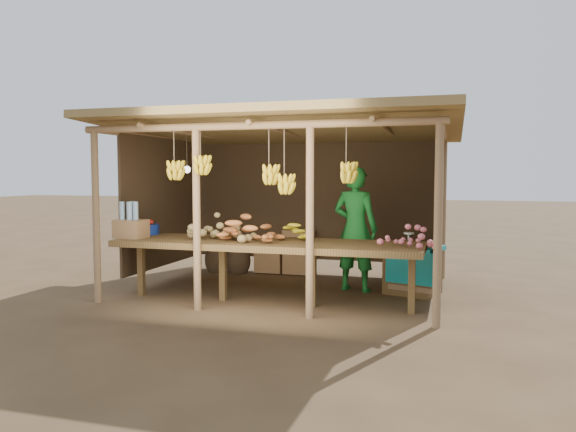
# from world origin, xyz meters

# --- Properties ---
(ground) EXTENTS (60.00, 60.00, 0.00)m
(ground) POSITION_xyz_m (0.00, 0.00, 0.00)
(ground) COLOR brown
(ground) RESTS_ON ground
(stall_structure) EXTENTS (4.70, 3.50, 2.43)m
(stall_structure) POSITION_xyz_m (0.01, -0.05, 1.91)
(stall_structure) COLOR #96724D
(stall_structure) RESTS_ON ground
(counter) EXTENTS (3.90, 1.05, 0.80)m
(counter) POSITION_xyz_m (0.00, -0.95, 0.74)
(counter) COLOR brown
(counter) RESTS_ON ground
(potato_heap) EXTENTS (1.08, 0.79, 0.37)m
(potato_heap) POSITION_xyz_m (-0.62, -1.01, 0.98)
(potato_heap) COLOR #96814D
(potato_heap) RESTS_ON counter
(sweet_potato_heap) EXTENTS (0.95, 0.65, 0.35)m
(sweet_potato_heap) POSITION_xyz_m (-0.21, -1.05, 0.98)
(sweet_potato_heap) COLOR #B9652F
(sweet_potato_heap) RESTS_ON counter
(onion_heap) EXTENTS (0.75, 0.49, 0.35)m
(onion_heap) POSITION_xyz_m (1.76, -1.13, 0.98)
(onion_heap) COLOR #C9626B
(onion_heap) RESTS_ON counter
(banana_pile) EXTENTS (0.58, 0.44, 0.34)m
(banana_pile) POSITION_xyz_m (0.31, -0.73, 0.97)
(banana_pile) COLOR yellow
(banana_pile) RESTS_ON counter
(tomato_basin) EXTENTS (0.40, 0.40, 0.21)m
(tomato_basin) POSITION_xyz_m (-1.90, -0.68, 0.89)
(tomato_basin) COLOR navy
(tomato_basin) RESTS_ON counter
(bottle_box) EXTENTS (0.40, 0.32, 0.48)m
(bottle_box) POSITION_xyz_m (-1.84, -1.12, 0.99)
(bottle_box) COLOR #9E7146
(bottle_box) RESTS_ON counter
(vendor) EXTENTS (0.72, 0.55, 1.76)m
(vendor) POSITION_xyz_m (0.94, 0.17, 0.88)
(vendor) COLOR #1A7729
(vendor) RESTS_ON ground
(tarp_crate) EXTENTS (0.88, 0.82, 0.87)m
(tarp_crate) POSITION_xyz_m (1.73, 0.18, 0.36)
(tarp_crate) COLOR brown
(tarp_crate) RESTS_ON ground
(carton_stack) EXTENTS (0.97, 0.39, 0.72)m
(carton_stack) POSITION_xyz_m (-0.34, 1.20, 0.32)
(carton_stack) COLOR #9E7146
(carton_stack) RESTS_ON ground
(burlap_sacks) EXTENTS (0.80, 0.42, 0.57)m
(burlap_sacks) POSITION_xyz_m (-1.37, 1.05, 0.25)
(burlap_sacks) COLOR #4A3722
(burlap_sacks) RESTS_ON ground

